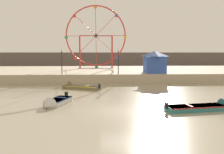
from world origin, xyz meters
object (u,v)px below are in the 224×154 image
Objects in this scene: motorboat_teal_painted at (209,107)px; promenade_lamp_near at (118,57)px; ferris_wheel_red_frame at (96,37)px; promenade_lamp_far at (62,58)px; motorboat_pale_grey at (55,102)px; carnival_booth_blue_tent at (155,62)px; motorboat_olive_wood at (75,87)px.

motorboat_teal_painted is 1.67× the size of promenade_lamp_near.
motorboat_teal_painted is 31.07m from ferris_wheel_red_frame.
promenade_lamp_far reaches higher than motorboat_teal_painted.
promenade_lamp_far is at bearing -156.13° from motorboat_pale_grey.
motorboat_teal_painted is at bearing -49.65° from promenade_lamp_far.
carnival_booth_blue_tent is 1.07× the size of promenade_lamp_near.
motorboat_olive_wood is 1.49× the size of promenade_lamp_far.
motorboat_pale_grey is at bearing 161.38° from motorboat_teal_painted.
promenade_lamp_near is at bearing -159.66° from carnival_booth_blue_tent.
ferris_wheel_red_frame is at bearing -73.52° from motorboat_olive_wood.
motorboat_teal_painted is (11.39, -11.34, 0.00)m from motorboat_olive_wood.
carnival_booth_blue_tent is at bearing 18.86° from promenade_lamp_near.
motorboat_teal_painted is 1.56× the size of carnival_booth_blue_tent.
motorboat_olive_wood is (0.73, 9.28, -0.04)m from motorboat_pale_grey.
promenade_lamp_near is at bearing 172.70° from motorboat_pale_grey.
motorboat_olive_wood is at bearing -140.84° from promenade_lamp_near.
carnival_booth_blue_tent is at bearing 160.10° from motorboat_pale_grey.
motorboat_olive_wood reaches higher than motorboat_pale_grey.
motorboat_pale_grey is 0.75× the size of motorboat_olive_wood.
motorboat_pale_grey is 1.11× the size of promenade_lamp_far.
promenade_lamp_far is (-4.59, -12.61, -3.73)m from ferris_wheel_red_frame.
promenade_lamp_far is at bearing -171.79° from carnival_booth_blue_tent.
motorboat_olive_wood is 6.41m from promenade_lamp_far.
ferris_wheel_red_frame reaches higher than promenade_lamp_far.
motorboat_pale_grey is 9.30m from motorboat_olive_wood.
promenade_lamp_near reaches higher than promenade_lamp_far.
motorboat_olive_wood is at bearing -148.52° from carnival_booth_blue_tent.
promenade_lamp_near is (3.36, -12.93, -3.69)m from ferris_wheel_red_frame.
motorboat_teal_painted is 21.53m from promenade_lamp_far.
motorboat_olive_wood is 1.36× the size of carnival_booth_blue_tent.
carnival_booth_blue_tent reaches higher than motorboat_pale_grey.
ferris_wheel_red_frame is at bearing -169.05° from motorboat_pale_grey.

